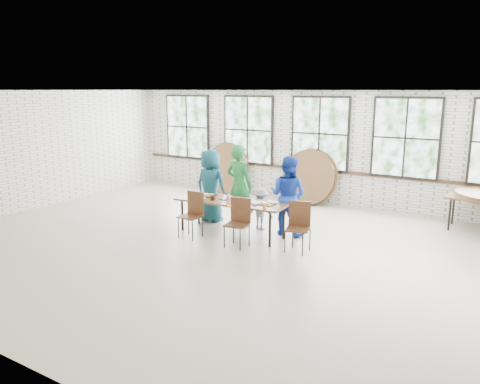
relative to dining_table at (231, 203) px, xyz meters
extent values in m
plane|color=#AFA28B|center=(0.46, -0.80, -0.69)|extent=(12.00, 12.00, 0.00)
plane|color=white|center=(0.46, -0.80, 2.31)|extent=(12.00, 12.00, 0.00)
plane|color=silver|center=(0.46, 3.70, 0.81)|extent=(12.00, 0.00, 12.00)
plane|color=silver|center=(0.46, -5.30, 0.81)|extent=(12.00, 0.00, 12.00)
plane|color=silver|center=(-5.54, -0.80, 0.81)|extent=(0.00, 9.00, 9.00)
cube|color=#422819|center=(0.46, 3.67, 0.21)|extent=(11.80, 0.05, 0.08)
cube|color=black|center=(-3.94, 3.64, 1.19)|extent=(1.62, 0.05, 1.97)
cube|color=white|center=(-3.94, 3.61, 1.19)|extent=(1.50, 0.01, 1.85)
cube|color=black|center=(-1.74, 3.64, 1.19)|extent=(1.62, 0.05, 1.97)
cube|color=white|center=(-1.74, 3.61, 1.19)|extent=(1.50, 0.01, 1.85)
cube|color=black|center=(0.46, 3.64, 1.19)|extent=(1.62, 0.05, 1.97)
cube|color=white|center=(0.46, 3.61, 1.19)|extent=(1.50, 0.01, 1.85)
cube|color=black|center=(2.66, 3.64, 1.19)|extent=(1.62, 0.05, 1.97)
cube|color=white|center=(2.66, 3.61, 1.19)|extent=(1.50, 0.01, 1.85)
cube|color=brown|center=(0.00, 0.00, 0.03)|extent=(2.45, 0.96, 0.04)
cylinder|color=black|center=(-1.08, -0.30, -0.34)|extent=(0.05, 0.05, 0.70)
cylinder|color=black|center=(-1.08, 0.30, -0.34)|extent=(0.05, 0.05, 0.70)
cylinder|color=black|center=(1.08, -0.30, -0.34)|extent=(0.05, 0.05, 0.70)
cylinder|color=black|center=(1.08, 0.30, -0.34)|extent=(0.05, 0.05, 0.70)
cube|color=#4C2D19|center=(-0.61, -0.63, -0.24)|extent=(0.43, 0.41, 0.03)
cube|color=#4C2D19|center=(-0.60, -0.44, 0.01)|extent=(0.42, 0.04, 0.50)
cylinder|color=black|center=(-0.79, -0.80, -0.47)|extent=(0.02, 0.02, 0.44)
cylinder|color=black|center=(-0.79, -0.46, -0.47)|extent=(0.02, 0.02, 0.44)
cylinder|color=black|center=(-0.43, -0.80, -0.47)|extent=(0.02, 0.02, 0.44)
cylinder|color=black|center=(-0.43, -0.46, -0.47)|extent=(0.02, 0.02, 0.44)
cube|color=#4C2D19|center=(0.53, -0.64, -0.24)|extent=(0.47, 0.45, 0.03)
cube|color=#4C2D19|center=(0.50, -0.45, 0.01)|extent=(0.42, 0.09, 0.50)
cylinder|color=black|center=(0.35, -0.81, -0.47)|extent=(0.02, 0.02, 0.44)
cylinder|color=black|center=(0.35, -0.47, -0.47)|extent=(0.02, 0.02, 0.44)
cylinder|color=black|center=(0.71, -0.81, -0.47)|extent=(0.02, 0.02, 0.44)
cylinder|color=black|center=(0.71, -0.47, -0.47)|extent=(0.02, 0.02, 0.44)
cube|color=#4C2D19|center=(1.66, -0.28, -0.24)|extent=(0.51, 0.50, 0.03)
cube|color=#4C2D19|center=(1.61, -0.10, 0.01)|extent=(0.41, 0.14, 0.50)
cylinder|color=black|center=(1.48, -0.45, -0.47)|extent=(0.02, 0.02, 0.44)
cylinder|color=black|center=(1.48, -0.11, -0.47)|extent=(0.02, 0.02, 0.44)
cylinder|color=black|center=(1.84, -0.45, -0.47)|extent=(0.02, 0.02, 0.44)
cylinder|color=black|center=(1.84, -0.11, -0.47)|extent=(0.02, 0.02, 0.44)
imported|color=#165256|center=(-0.98, 0.65, 0.15)|extent=(0.86, 0.59, 1.68)
imported|color=#207A37|center=(-0.20, 0.65, 0.24)|extent=(0.72, 0.52, 1.85)
imported|color=#122038|center=(0.35, 0.65, -0.23)|extent=(0.62, 0.39, 0.92)
imported|color=#183CAD|center=(1.00, 0.65, 0.15)|extent=(0.83, 0.66, 1.68)
cylinder|color=black|center=(3.89, 2.73, -0.34)|extent=(0.04, 0.04, 0.70)
cylinder|color=black|center=(3.89, 3.28, -0.34)|extent=(0.04, 0.04, 0.70)
cube|color=black|center=(-0.74, 0.09, 0.06)|extent=(0.44, 0.33, 0.02)
cube|color=black|center=(-0.05, 0.09, 0.06)|extent=(0.44, 0.33, 0.02)
cube|color=black|center=(0.72, 0.11, 0.06)|extent=(0.44, 0.33, 0.02)
cylinder|color=black|center=(-0.35, -0.19, 0.10)|extent=(0.09, 0.09, 0.09)
cube|color=red|center=(0.01, -0.13, 0.11)|extent=(0.07, 0.06, 0.11)
cylinder|color=#1A25CA|center=(0.23, -0.13, 0.10)|extent=(0.07, 0.07, 0.10)
cylinder|color=orange|center=(0.90, -0.21, 0.11)|extent=(0.07, 0.07, 0.11)
cylinder|color=white|center=(0.42, -0.22, 0.10)|extent=(0.17, 0.17, 0.10)
ellipsoid|color=white|center=(-0.59, -0.19, 0.08)|extent=(0.11, 0.11, 0.05)
ellipsoid|color=white|center=(0.17, -0.25, 0.08)|extent=(0.11, 0.11, 0.05)
ellipsoid|color=white|center=(0.61, -0.08, 0.08)|extent=(0.11, 0.11, 0.05)
cylinder|color=brown|center=(-2.37, 3.46, 0.05)|extent=(1.50, 0.26, 1.49)
cylinder|color=brown|center=(-2.37, 3.36, 0.05)|extent=(1.50, 0.43, 1.46)
cylinder|color=brown|center=(0.33, 3.46, 0.05)|extent=(1.50, 0.35, 1.48)
cylinder|color=brown|center=(0.27, 3.36, 0.05)|extent=(1.50, 0.41, 1.47)
camera|label=1|loc=(5.14, -8.03, 2.33)|focal=35.00mm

